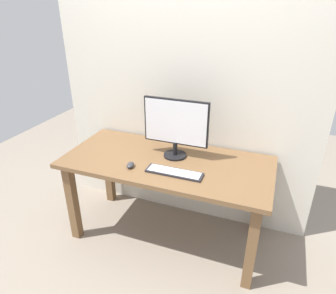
{
  "coord_description": "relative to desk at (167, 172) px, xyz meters",
  "views": [
    {
      "loc": [
        0.76,
        -1.98,
        1.92
      ],
      "look_at": [
        0.01,
        0.0,
        0.88
      ],
      "focal_mm": 32.28,
      "sensor_mm": 36.0,
      "label": 1
    }
  ],
  "objects": [
    {
      "name": "keyboard_primary",
      "position": [
        0.12,
        -0.17,
        0.12
      ],
      "size": [
        0.43,
        0.12,
        0.02
      ],
      "color": "#232328",
      "rests_on": "desk"
    },
    {
      "name": "desk",
      "position": [
        0.0,
        0.0,
        0.0
      ],
      "size": [
        1.66,
        0.77,
        0.76
      ],
      "color": "brown",
      "rests_on": "ground_plane"
    },
    {
      "name": "ground_plane",
      "position": [
        0.0,
        0.0,
        -0.65
      ],
      "size": [
        6.0,
        6.0,
        0.0
      ],
      "primitive_type": "plane",
      "color": "gray"
    },
    {
      "name": "monitor",
      "position": [
        0.04,
        0.1,
        0.38
      ],
      "size": [
        0.53,
        0.19,
        0.48
      ],
      "color": "black",
      "rests_on": "desk"
    },
    {
      "name": "wall_back",
      "position": [
        0.0,
        0.42,
        0.85
      ],
      "size": [
        2.32,
        0.04,
        3.0
      ],
      "primitive_type": "cube",
      "color": "silver",
      "rests_on": "ground_plane"
    },
    {
      "name": "mouse",
      "position": [
        -0.22,
        -0.2,
        0.13
      ],
      "size": [
        0.07,
        0.09,
        0.04
      ],
      "primitive_type": "ellipsoid",
      "rotation": [
        0.0,
        0.0,
        0.17
      ],
      "color": "#333338",
      "rests_on": "desk"
    }
  ]
}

